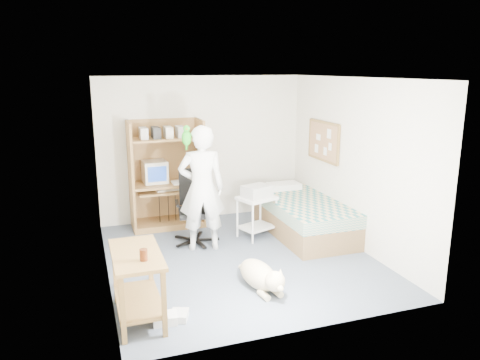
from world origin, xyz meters
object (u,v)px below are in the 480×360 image
Objects in this scene: side_desk at (137,275)px; office_chair at (195,217)px; printer_cart at (257,210)px; bed at (303,216)px; computer_hutch at (166,179)px; dog at (261,275)px; person at (202,188)px.

side_desk is 0.90× the size of office_chair.
printer_cart is (0.97, -0.11, 0.04)m from office_chair.
printer_cart reaches higher than bed.
bed is 1.76m from office_chair.
printer_cart is at bearing -39.59° from computer_hutch.
side_desk is 1.49× the size of printer_cart.
bed is 1.93× the size of dog.
person reaches higher than side_desk.
office_chair reaches higher than printer_cart.
person is (1.15, 1.72, 0.43)m from side_desk.
side_desk is at bearing -157.63° from printer_cart.
dog is at bearing 111.68° from person.
office_chair is at bearing -73.52° from person.
office_chair is 1.66× the size of printer_cart.
person is 1.77× the size of dog.
printer_cart is (0.93, 0.20, -0.48)m from person.
side_desk is (-0.85, -2.94, -0.33)m from computer_hutch.
dog is 1.82m from printer_cart.
bed is at bearing 32.50° from side_desk.
bed is 2.11m from dog.
printer_cart is (0.60, 1.70, 0.27)m from dog.
person is (-1.70, -0.10, 0.64)m from bed.
computer_hutch is 2.87m from dog.
side_desk is 2.11m from person.
person reaches higher than dog.
side_desk is 0.54× the size of person.
dog is (0.34, -1.50, -0.75)m from person.
bed is 1.82× the size of office_chair.
dog is (0.64, -2.72, -0.65)m from computer_hutch.
printer_cart is at bearing 42.61° from side_desk.
bed is at bearing 41.38° from dog.
person is at bearing -76.16° from computer_hutch.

